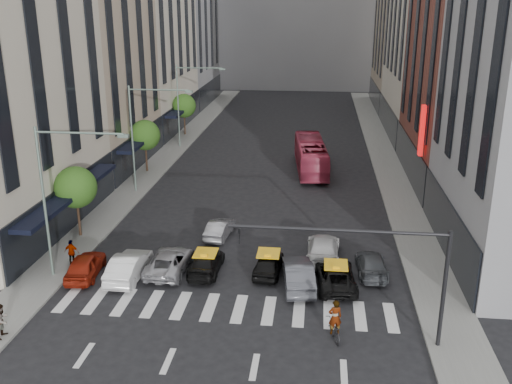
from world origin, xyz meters
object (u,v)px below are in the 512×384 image
(taxi_left, at_px, (206,263))
(taxi_center, at_px, (268,263))
(motorcycle, at_px, (334,329))
(streetlamp_far, at_px, (186,95))
(bus, at_px, (311,155))
(streetlamp_mid, at_px, (143,125))
(car_red, at_px, (85,265))
(pedestrian_near, at_px, (2,320))
(pedestrian_far, at_px, (72,252))
(car_white_front, at_px, (129,266))
(streetlamp_near, at_px, (58,183))

(taxi_left, distance_m, taxi_center, 3.79)
(motorcycle, bearing_deg, streetlamp_far, -80.90)
(streetlamp_far, height_order, bus, streetlamp_far)
(taxi_center, bearing_deg, streetlamp_mid, -45.86)
(taxi_left, bearing_deg, taxi_center, -175.50)
(taxi_left, relative_size, motorcycle, 2.34)
(streetlamp_mid, relative_size, taxi_center, 2.33)
(taxi_left, xyz_separation_m, taxi_center, (3.78, 0.25, 0.03))
(streetlamp_far, relative_size, bus, 0.82)
(car_red, relative_size, motorcycle, 2.24)
(streetlamp_mid, bearing_deg, bus, 30.84)
(streetlamp_far, xyz_separation_m, taxi_left, (8.04, -30.39, -5.28))
(streetlamp_mid, bearing_deg, motorcycle, -52.98)
(bus, height_order, pedestrian_near, bus)
(taxi_center, bearing_deg, pedestrian_far, 6.11)
(streetlamp_mid, distance_m, motorcycle, 26.55)
(car_white_front, relative_size, bus, 0.42)
(streetlamp_mid, bearing_deg, taxi_left, -60.81)
(streetlamp_far, height_order, taxi_left, streetlamp_far)
(streetlamp_near, relative_size, car_white_front, 1.94)
(streetlamp_far, relative_size, pedestrian_far, 5.57)
(streetlamp_mid, distance_m, car_red, 16.56)
(pedestrian_near, distance_m, pedestrian_far, 8.08)
(streetlamp_mid, height_order, taxi_center, streetlamp_mid)
(streetlamp_near, bearing_deg, taxi_center, 8.96)
(taxi_center, distance_m, motorcycle, 7.65)
(taxi_left, bearing_deg, car_white_front, 16.12)
(streetlamp_mid, bearing_deg, taxi_center, -50.11)
(taxi_left, height_order, pedestrian_far, pedestrian_far)
(car_red, bearing_deg, motorcycle, 155.52)
(streetlamp_near, xyz_separation_m, taxi_center, (11.82, 1.86, -5.24))
(taxi_center, bearing_deg, streetlamp_far, -64.34)
(streetlamp_far, xyz_separation_m, taxi_center, (11.82, -30.14, -5.24))
(motorcycle, xyz_separation_m, pedestrian_far, (-16.01, 6.22, 0.47))
(taxi_left, height_order, pedestrian_near, pedestrian_near)
(streetlamp_mid, distance_m, pedestrian_near, 23.13)
(taxi_center, xyz_separation_m, pedestrian_near, (-12.17, -8.47, 0.37))
(streetlamp_mid, relative_size, car_white_front, 1.94)
(car_red, distance_m, bus, 27.25)
(pedestrian_far, bearing_deg, taxi_left, -174.96)
(motorcycle, height_order, pedestrian_far, pedestrian_far)
(streetlamp_near, relative_size, streetlamp_far, 1.00)
(streetlamp_near, bearing_deg, streetlamp_far, 90.00)
(pedestrian_far, bearing_deg, car_red, 142.91)
(car_red, bearing_deg, taxi_center, -177.32)
(bus, xyz_separation_m, pedestrian_near, (-14.24, -30.91, -0.50))
(taxi_center, height_order, pedestrian_far, pedestrian_far)
(streetlamp_mid, bearing_deg, car_red, -86.48)
(streetlamp_far, bearing_deg, streetlamp_mid, -90.00)
(streetlamp_near, distance_m, car_red, 5.30)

